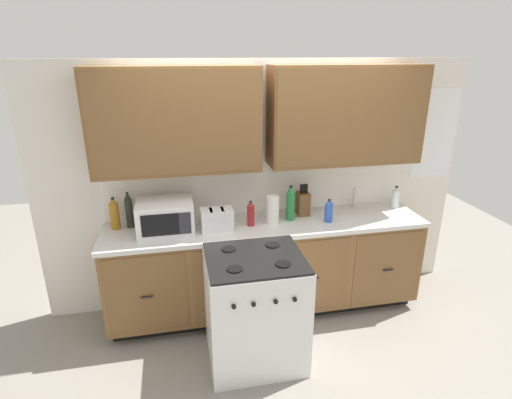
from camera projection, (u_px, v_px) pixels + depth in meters
name	position (u px, v px, depth m)	size (l,w,h in m)	color
ground_plane	(273.00, 327.00, 3.77)	(8.00, 8.00, 0.00)	gray
wall_unit	(263.00, 145.00, 3.67)	(4.13, 0.40, 2.36)	white
counter_run	(267.00, 266.00, 3.88)	(2.96, 0.64, 0.93)	black
stove_range	(255.00, 309.00, 3.26)	(0.76, 0.68, 0.95)	white
microwave	(165.00, 216.00, 3.51)	(0.48, 0.37, 0.28)	white
toaster	(217.00, 219.00, 3.56)	(0.28, 0.18, 0.19)	white
knife_block	(303.00, 203.00, 3.89)	(0.11, 0.14, 0.31)	brown
sink_faucet	(354.00, 198.00, 4.06)	(0.02, 0.02, 0.20)	#B2B5BA
paper_towel_roll	(273.00, 210.00, 3.68)	(0.12, 0.12, 0.26)	white
bottle_dark	(129.00, 210.00, 3.59)	(0.06, 0.06, 0.33)	black
bottle_amber	(115.00, 214.00, 3.57)	(0.08, 0.08, 0.29)	#9E6619
bottle_blue	(329.00, 211.00, 3.72)	(0.07, 0.07, 0.22)	blue
bottle_clear	(395.00, 197.00, 4.07)	(0.08, 0.08, 0.22)	silver
bottle_red	(251.00, 214.00, 3.64)	(0.07, 0.07, 0.24)	maroon
bottle_green	(291.00, 203.00, 3.75)	(0.08, 0.08, 0.33)	#237A38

